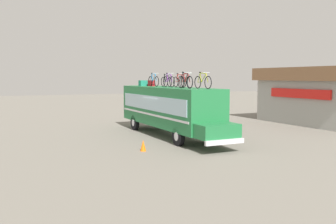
{
  "coord_description": "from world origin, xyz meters",
  "views": [
    {
      "loc": [
        21.57,
        -10.23,
        3.76
      ],
      "look_at": [
        0.1,
        0.0,
        1.53
      ],
      "focal_mm": 39.94,
      "sensor_mm": 36.0,
      "label": 1
    }
  ],
  "objects": [
    {
      "name": "luggage_bag_3",
      "position": [
        -2.58,
        -0.01,
        3.33
      ],
      "size": [
        0.54,
        0.34,
        0.41
      ],
      "primitive_type": "cube",
      "color": "maroon",
      "rests_on": "bus"
    },
    {
      "name": "rooftop_bicycle_6",
      "position": [
        3.02,
        -0.33,
        3.52
      ],
      "size": [
        1.76,
        0.44,
        0.94
      ],
      "color": "black",
      "rests_on": "bus"
    },
    {
      "name": "ground_plane",
      "position": [
        0.0,
        0.0,
        0.0
      ],
      "size": [
        120.0,
        120.0,
        0.0
      ],
      "primitive_type": "plane",
      "color": "slate"
    },
    {
      "name": "rooftop_bicycle_1",
      "position": [
        -1.88,
        -0.15,
        3.52
      ],
      "size": [
        1.76,
        0.44,
        0.93
      ],
      "color": "black",
      "rests_on": "bus"
    },
    {
      "name": "traffic_cone",
      "position": [
        4.1,
        -3.31,
        0.29
      ],
      "size": [
        0.3,
        0.3,
        0.58
      ],
      "primitive_type": "cone",
      "color": "orange",
      "rests_on": "ground"
    },
    {
      "name": "rooftop_bicycle_2",
      "position": [
        -0.88,
        0.34,
        3.49
      ],
      "size": [
        1.65,
        0.44,
        0.86
      ],
      "color": "black",
      "rests_on": "bus"
    },
    {
      "name": "rooftop_bicycle_3",
      "position": [
        0.09,
        0.05,
        3.51
      ],
      "size": [
        1.66,
        0.44,
        0.91
      ],
      "color": "black",
      "rests_on": "bus"
    },
    {
      "name": "rooftop_bicycle_7",
      "position": [
        4.03,
        0.22,
        3.51
      ],
      "size": [
        1.78,
        0.44,
        0.93
      ],
      "color": "black",
      "rests_on": "bus"
    },
    {
      "name": "luggage_bag_2",
      "position": [
        -3.37,
        -0.33,
        3.33
      ],
      "size": [
        0.49,
        0.52,
        0.4
      ],
      "primitive_type": "cube",
      "color": "#1E7F66",
      "rests_on": "bus"
    },
    {
      "name": "rooftop_bicycle_5",
      "position": [
        2.13,
        0.2,
        3.51
      ],
      "size": [
        1.65,
        0.44,
        0.91
      ],
      "color": "black",
      "rests_on": "bus"
    },
    {
      "name": "luggage_bag_1",
      "position": [
        -4.2,
        0.05,
        3.31
      ],
      "size": [
        0.66,
        0.33,
        0.36
      ],
      "primitive_type": "cube",
      "color": "black",
      "rests_on": "bus"
    },
    {
      "name": "rooftop_bicycle_4",
      "position": [
        1.08,
        0.32,
        3.5
      ],
      "size": [
        1.72,
        0.44,
        0.88
      ],
      "color": "black",
      "rests_on": "bus"
    },
    {
      "name": "bus",
      "position": [
        0.19,
        0.0,
        1.85
      ],
      "size": [
        11.85,
        2.39,
        3.13
      ],
      "color": "#1E6B38",
      "rests_on": "ground"
    }
  ]
}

